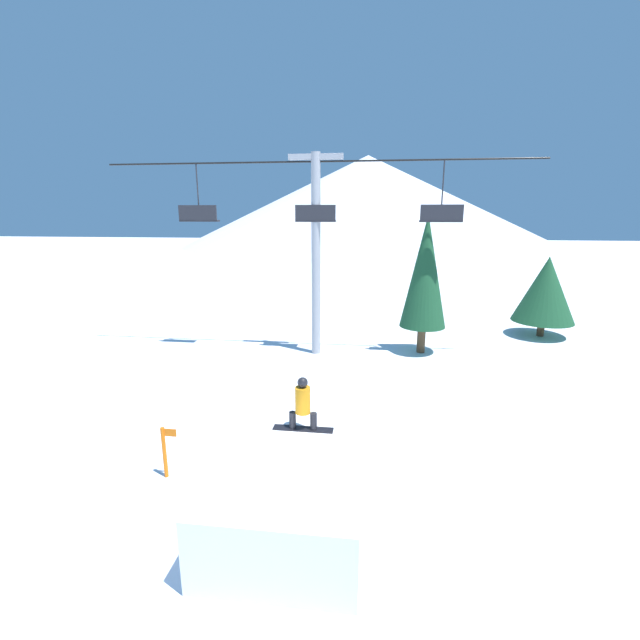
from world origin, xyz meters
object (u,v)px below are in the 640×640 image
snow_ramp (290,493)px  trail_marker (165,451)px  snowboarder (303,404)px  pine_tree_near (425,272)px

snow_ramp → trail_marker: bearing=159.6°
snow_ramp → snowboarder: size_ratio=2.80×
pine_tree_near → trail_marker: 13.78m
snowboarder → pine_tree_near: bearing=70.6°
snowboarder → pine_tree_near: pine_tree_near is taller
pine_tree_near → snowboarder: bearing=-109.4°
pine_tree_near → trail_marker: bearing=-123.6°
snowboarder → pine_tree_near: 11.88m
snow_ramp → trail_marker: (-3.46, 1.29, -0.02)m
snow_ramp → trail_marker: snow_ramp is taller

